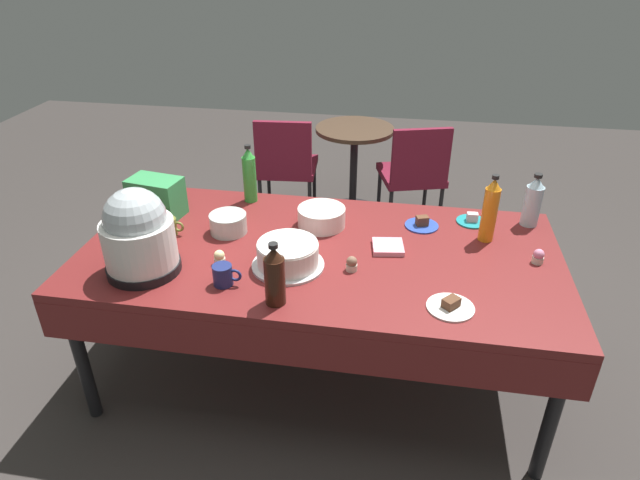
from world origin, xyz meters
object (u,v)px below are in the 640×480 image
object	(u,v)px
soda_bottle_lime_soda	(249,175)
maroon_chair_right	(414,171)
maroon_chair_left	(286,162)
cupcake_rose	(538,257)
glass_salad_bowl	(228,223)
coffee_mug_navy	(223,275)
potluck_table	(320,261)
frosted_layer_cake	(288,255)
cupcake_berry	(352,264)
soda_bottle_cola	(275,276)
soda_carton	(157,197)
round_cafe_table	(354,155)
coffee_mug_olive	(169,227)
dessert_plate_cobalt	(422,224)
dessert_plate_white	(451,306)
soda_bottle_orange_juice	(490,210)
ceramic_snack_bowl	(321,217)
cupcake_cocoa	(219,258)
coffee_mug_black	(157,189)
slow_cooker	(138,235)
dessert_plate_teal	(472,220)
soda_bottle_water	(533,202)

from	to	relation	value
soda_bottle_lime_soda	maroon_chair_right	distance (m)	1.54
maroon_chair_left	maroon_chair_right	xyz separation A→B (m)	(0.97, 0.00, 0.00)
cupcake_rose	glass_salad_bowl	bearing A→B (deg)	178.33
soda_bottle_lime_soda	coffee_mug_navy	bearing A→B (deg)	-82.06
potluck_table	frosted_layer_cake	size ratio (longest dim) A/B	6.89
cupcake_berry	soda_bottle_lime_soda	bearing A→B (deg)	136.02
soda_bottle_cola	soda_carton	size ratio (longest dim) A/B	1.04
cupcake_berry	round_cafe_table	size ratio (longest dim) A/B	0.09
coffee_mug_olive	maroon_chair_right	size ratio (longest dim) A/B	0.14
soda_carton	round_cafe_table	distance (m)	1.90
dessert_plate_cobalt	soda_bottle_lime_soda	size ratio (longest dim) A/B	0.53
frosted_layer_cake	round_cafe_table	world-z (taller)	frosted_layer_cake
dessert_plate_white	soda_bottle_orange_juice	world-z (taller)	soda_bottle_orange_juice
glass_salad_bowl	ceramic_snack_bowl	distance (m)	0.46
round_cafe_table	cupcake_cocoa	bearing A→B (deg)	-100.03
cupcake_berry	soda_bottle_cola	xyz separation A→B (m)	(-0.27, -0.28, 0.09)
dessert_plate_white	maroon_chair_right	xyz separation A→B (m)	(-0.16, 2.01, -0.27)
frosted_layer_cake	cupcake_berry	xyz separation A→B (m)	(0.28, 0.02, -0.02)
potluck_table	coffee_mug_navy	bearing A→B (deg)	-135.03
glass_salad_bowl	cupcake_berry	xyz separation A→B (m)	(0.63, -0.24, -0.02)
coffee_mug_black	cupcake_cocoa	bearing A→B (deg)	-46.97
soda_bottle_lime_soda	coffee_mug_black	size ratio (longest dim) A/B	2.60
slow_cooker	soda_bottle_orange_juice	xyz separation A→B (m)	(1.48, 0.53, -0.02)
slow_cooker	ceramic_snack_bowl	world-z (taller)	slow_cooker
glass_salad_bowl	coffee_mug_olive	xyz separation A→B (m)	(-0.28, -0.07, -0.01)
ceramic_snack_bowl	soda_bottle_lime_soda	distance (m)	0.49
dessert_plate_cobalt	maroon_chair_left	xyz separation A→B (m)	(-1.01, 1.34, -0.27)
soda_carton	round_cafe_table	xyz separation A→B (m)	(0.83, 1.67, -0.35)
cupcake_berry	cupcake_cocoa	size ratio (longest dim) A/B	1.00
frosted_layer_cake	soda_carton	size ratio (longest dim) A/B	1.23
glass_salad_bowl	soda_bottle_lime_soda	distance (m)	0.37
dessert_plate_teal	coffee_mug_black	distance (m)	1.69
cupcake_cocoa	soda_carton	world-z (taller)	soda_carton
soda_bottle_orange_juice	frosted_layer_cake	bearing A→B (deg)	-155.96
soda_bottle_lime_soda	glass_salad_bowl	bearing A→B (deg)	-91.48
dessert_plate_teal	round_cafe_table	bearing A→B (deg)	117.17
cupcake_berry	soda_bottle_orange_juice	xyz separation A→B (m)	(0.60, 0.38, 0.12)
dessert_plate_white	coffee_mug_navy	bearing A→B (deg)	179.36
cupcake_berry	round_cafe_table	xyz separation A→B (m)	(-0.21, 2.03, -0.28)
potluck_table	round_cafe_table	world-z (taller)	potluck_table
dessert_plate_cobalt	cupcake_cocoa	bearing A→B (deg)	-150.21
coffee_mug_navy	ceramic_snack_bowl	bearing A→B (deg)	61.38
cupcake_rose	soda_bottle_water	world-z (taller)	soda_bottle_water
glass_salad_bowl	coffee_mug_navy	bearing A→B (deg)	-74.59
ceramic_snack_bowl	soda_carton	distance (m)	0.85
cupcake_rose	maroon_chair_right	world-z (taller)	maroon_chair_right
soda_bottle_orange_juice	coffee_mug_navy	size ratio (longest dim) A/B	2.69
slow_cooker	soda_bottle_cola	world-z (taller)	slow_cooker
slow_cooker	soda_bottle_lime_soda	world-z (taller)	slow_cooker
dessert_plate_teal	soda_bottle_orange_juice	distance (m)	0.23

